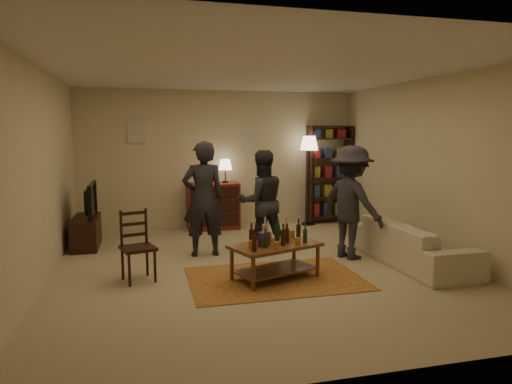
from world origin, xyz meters
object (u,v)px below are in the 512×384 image
object	(u,v)px
coffee_table	(275,248)
person_left	(203,199)
floor_lamp	(309,149)
sofa	(413,243)
bookshelf	(329,173)
dining_chair	(137,243)
person_right	(261,202)
person_by_sofa	(351,202)
dresser	(213,205)
tv_stand	(86,224)

from	to	relation	value
coffee_table	person_left	bearing A→B (deg)	118.07
floor_lamp	sofa	world-z (taller)	floor_lamp
bookshelf	floor_lamp	world-z (taller)	bookshelf
dining_chair	person_right	bearing A→B (deg)	10.07
dining_chair	person_by_sofa	distance (m)	3.14
dining_chair	person_left	size ratio (longest dim) A/B	0.52
dresser	bookshelf	distance (m)	2.50
dresser	floor_lamp	world-z (taller)	floor_lamp
sofa	person_right	world-z (taller)	person_right
sofa	person_left	bearing A→B (deg)	66.86
coffee_table	person_left	xyz separation A→B (m)	(-0.73, 1.37, 0.47)
person_by_sofa	floor_lamp	bearing A→B (deg)	-29.75
person_left	sofa	bearing A→B (deg)	156.12
person_right	floor_lamp	bearing A→B (deg)	-132.17
coffee_table	person_right	bearing A→B (deg)	82.61
coffee_table	bookshelf	bearing A→B (deg)	57.16
coffee_table	tv_stand	distance (m)	3.46
coffee_table	floor_lamp	bearing A→B (deg)	62.63
floor_lamp	person_right	distance (m)	2.49
floor_lamp	person_by_sofa	size ratio (longest dim) A/B	1.07
floor_lamp	person_left	bearing A→B (deg)	-142.43
coffee_table	floor_lamp	xyz separation A→B (m)	(1.66, 3.21, 1.13)
person_by_sofa	person_right	bearing A→B (deg)	38.22
tv_stand	person_right	world-z (taller)	person_right
coffee_table	dresser	size ratio (longest dim) A/B	0.93
coffee_table	floor_lamp	world-z (taller)	floor_lamp
person_right	person_by_sofa	size ratio (longest dim) A/B	0.95
floor_lamp	sofa	xyz separation A→B (m)	(0.45, -3.05, -1.24)
bookshelf	person_by_sofa	size ratio (longest dim) A/B	1.20
sofa	person_by_sofa	size ratio (longest dim) A/B	1.24
tv_stand	dresser	size ratio (longest dim) A/B	0.78
tv_stand	person_by_sofa	size ratio (longest dim) A/B	0.63
tv_stand	person_by_sofa	world-z (taller)	person_by_sofa
tv_stand	person_left	bearing A→B (deg)	-28.65
bookshelf	person_left	world-z (taller)	bookshelf
dresser	coffee_table	bearing A→B (deg)	-85.02
tv_stand	dining_chair	bearing A→B (deg)	-67.25
person_by_sofa	sofa	bearing A→B (deg)	-150.46
tv_stand	person_by_sofa	bearing A→B (deg)	-22.92
dining_chair	person_by_sofa	size ratio (longest dim) A/B	0.54
dining_chair	coffee_table	bearing A→B (deg)	-29.65
coffee_table	person_by_sofa	xyz separation A→B (m)	(1.39, 0.70, 0.44)
dining_chair	floor_lamp	world-z (taller)	floor_lamp
floor_lamp	tv_stand	bearing A→B (deg)	-168.55
coffee_table	person_left	distance (m)	1.62
dresser	sofa	bearing A→B (deg)	-52.46
dresser	floor_lamp	distance (m)	2.22
floor_lamp	person_by_sofa	world-z (taller)	floor_lamp
dresser	person_left	world-z (taller)	person_left
dresser	sofa	xyz separation A→B (m)	(2.39, -3.11, -0.17)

